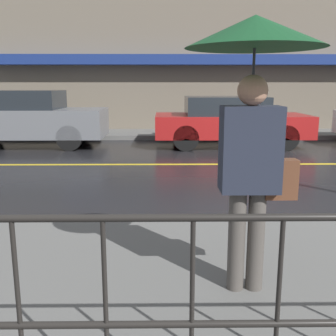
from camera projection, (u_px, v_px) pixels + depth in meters
ground_plane at (262, 164)px, 8.74m from camera, size 80.00×80.00×0.00m
sidewalk_far at (227, 134)px, 13.59m from camera, size 28.00×2.03×0.14m
lane_marking at (262, 164)px, 8.74m from camera, size 25.20×0.12×0.01m
building_storefront at (224, 49)px, 14.10m from camera, size 28.00×0.85×6.08m
pedestrian at (254, 82)px, 2.79m from camera, size 0.99×0.99×2.05m
car_grey at (25, 118)px, 11.13m from camera, size 4.42×1.76×1.58m
car_red at (229, 121)px, 11.22m from camera, size 4.31×1.91×1.41m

